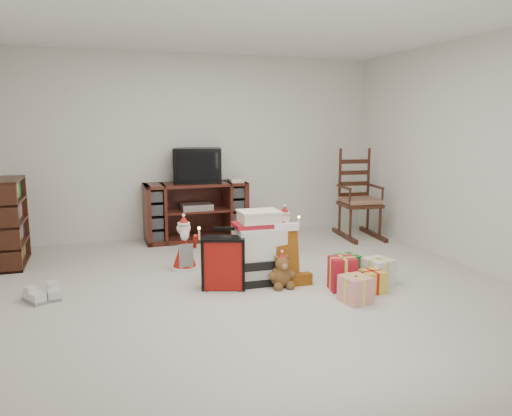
{
  "coord_description": "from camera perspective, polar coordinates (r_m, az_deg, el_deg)",
  "views": [
    {
      "loc": [
        -1.4,
        -4.36,
        1.6
      ],
      "look_at": [
        0.2,
        0.6,
        0.69
      ],
      "focal_mm": 35.0,
      "sensor_mm": 36.0,
      "label": 1
    }
  ],
  "objects": [
    {
      "name": "bookshelf",
      "position": [
        6.22,
        -26.17,
        -1.61
      ],
      "size": [
        0.27,
        0.8,
        0.97
      ],
      "color": "#3A180F",
      "rests_on": "floor"
    },
    {
      "name": "mrs_claus_figurine",
      "position": [
        5.49,
        -8.19,
        -4.64
      ],
      "size": [
        0.29,
        0.28,
        0.6
      ],
      "color": "#A91D12",
      "rests_on": "floor"
    },
    {
      "name": "stocking",
      "position": [
        4.92,
        3.58,
        -5.28
      ],
      "size": [
        0.29,
        0.13,
        0.62
      ],
      "primitive_type": null,
      "rotation": [
        0.0,
        0.0,
        -0.03
      ],
      "color": "#0B6A0F",
      "rests_on": "floor"
    },
    {
      "name": "red_suitcase",
      "position": [
        4.83,
        -3.7,
        -6.25
      ],
      "size": [
        0.43,
        0.32,
        0.59
      ],
      "rotation": [
        0.0,
        0.0,
        -0.32
      ],
      "color": "maroon",
      "rests_on": "floor"
    },
    {
      "name": "crt_television",
      "position": [
        6.78,
        -6.67,
        4.86
      ],
      "size": [
        0.71,
        0.58,
        0.46
      ],
      "rotation": [
        0.0,
        0.0,
        -0.22
      ],
      "color": "black",
      "rests_on": "tv_stand"
    },
    {
      "name": "santa_figurine",
      "position": [
        6.08,
        3.25,
        -3.14
      ],
      "size": [
        0.29,
        0.28,
        0.6
      ],
      "color": "#A91D12",
      "rests_on": "floor"
    },
    {
      "name": "gift_cluster",
      "position": [
        4.93,
        11.68,
        -7.73
      ],
      "size": [
        0.72,
        0.81,
        0.25
      ],
      "color": "#A41220",
      "rests_on": "floor"
    },
    {
      "name": "tv_stand",
      "position": [
        6.82,
        -6.87,
        -0.39
      ],
      "size": [
        1.37,
        0.51,
        0.78
      ],
      "rotation": [
        0.0,
        0.0,
        0.01
      ],
      "color": "#451913",
      "rests_on": "floor"
    },
    {
      "name": "teddy_bear",
      "position": [
        4.9,
        2.92,
        -7.44
      ],
      "size": [
        0.21,
        0.19,
        0.32
      ],
      "color": "brown",
      "rests_on": "floor"
    },
    {
      "name": "rocking_chair",
      "position": [
        7.12,
        11.53,
        0.27
      ],
      "size": [
        0.59,
        0.89,
        1.28
      ],
      "rotation": [
        0.0,
        0.0,
        -0.1
      ],
      "color": "#3A180F",
      "rests_on": "floor"
    },
    {
      "name": "gift_pile",
      "position": [
        5.01,
        0.36,
        -4.99
      ],
      "size": [
        0.57,
        0.42,
        0.71
      ],
      "rotation": [
        0.0,
        0.0,
        -0.01
      ],
      "color": "black",
      "rests_on": "floor"
    },
    {
      "name": "sneaker_pair",
      "position": [
        4.97,
        -23.04,
        -9.12
      ],
      "size": [
        0.36,
        0.29,
        0.1
      ],
      "rotation": [
        0.0,
        0.0,
        0.37
      ],
      "color": "silver",
      "rests_on": "floor"
    },
    {
      "name": "room",
      "position": [
        4.6,
        -0.02,
        5.52
      ],
      "size": [
        5.01,
        5.01,
        2.51
      ],
      "color": "beige",
      "rests_on": "ground"
    }
  ]
}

